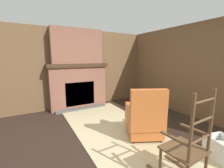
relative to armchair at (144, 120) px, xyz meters
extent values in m
plane|color=#2D2119|center=(-0.20, -0.57, -0.36)|extent=(14.00, 14.00, 0.00)
cube|color=brown|center=(-2.61, -0.57, 0.85)|extent=(0.06, 5.37, 2.42)
cube|color=brown|center=(-0.20, 1.84, 0.85)|extent=(5.37, 0.06, 2.42)
cube|color=brown|center=(-2.41, -0.57, 0.28)|extent=(0.34, 1.71, 1.28)
cube|color=black|center=(-2.28, -0.57, 0.12)|extent=(0.08, 0.89, 0.72)
cube|color=#565451|center=(-2.16, -0.57, -0.33)|extent=(0.16, 1.53, 0.06)
cube|color=#3D2819|center=(-2.41, -0.57, 0.97)|extent=(0.44, 1.81, 0.11)
cube|color=brown|center=(-2.41, -0.57, 1.53)|extent=(0.30, 1.50, 1.02)
cube|color=#C6B789|center=(-0.51, -0.34, -0.36)|extent=(3.63, 1.64, 0.01)
cube|color=#C6662D|center=(-0.05, 0.02, -0.18)|extent=(0.85, 0.84, 0.24)
cube|color=#C6662D|center=(-0.05, 0.02, -0.03)|extent=(0.90, 0.88, 0.18)
cube|color=#C6662D|center=(0.21, -0.10, 0.36)|extent=(0.39, 0.64, 0.60)
cube|color=#C6662D|center=(-0.19, -0.22, 0.16)|extent=(0.59, 0.35, 0.20)
cube|color=#C6662D|center=(0.06, 0.28, 0.16)|extent=(0.59, 0.35, 0.20)
cylinder|color=#332319|center=(-0.40, -0.09, -0.33)|extent=(0.07, 0.07, 0.06)
cylinder|color=#332319|center=(-0.18, 0.38, -0.33)|extent=(0.07, 0.07, 0.06)
cylinder|color=#332319|center=(0.09, -0.33, -0.33)|extent=(0.07, 0.07, 0.06)
cylinder|color=#332319|center=(0.31, 0.14, -0.33)|extent=(0.07, 0.07, 0.06)
cylinder|color=brown|center=(0.89, -0.51, -0.13)|extent=(0.04, 0.04, 0.38)
cylinder|color=brown|center=(0.87, -0.11, -0.13)|extent=(0.04, 0.04, 0.38)
cylinder|color=brown|center=(1.23, -0.09, -0.13)|extent=(0.04, 0.04, 0.38)
cube|color=brown|center=(1.06, -0.30, 0.07)|extent=(0.44, 0.49, 0.02)
cylinder|color=brown|center=(1.25, -0.49, 0.45)|extent=(0.04, 0.04, 0.79)
cylinder|color=brown|center=(1.23, -0.09, 0.45)|extent=(0.04, 0.04, 0.79)
cylinder|color=brown|center=(1.24, -0.29, 0.30)|extent=(0.04, 0.39, 0.03)
cylinder|color=brown|center=(1.24, -0.29, 0.52)|extent=(0.04, 0.39, 0.03)
cylinder|color=brown|center=(1.24, -0.29, 0.74)|extent=(0.04, 0.39, 0.03)
cube|color=brown|center=(1.07, -0.50, 0.28)|extent=(0.38, 0.06, 0.02)
cube|color=brown|center=(1.05, -0.10, 0.28)|extent=(0.38, 0.06, 0.02)
cylinder|color=brown|center=(-1.18, 0.77, -0.29)|extent=(0.21, 0.39, 0.15)
cylinder|color=brown|center=(-1.02, 0.75, -0.29)|extent=(0.21, 0.39, 0.15)
cylinder|color=brown|center=(-0.87, 0.72, -0.29)|extent=(0.21, 0.39, 0.15)
cylinder|color=brown|center=(-1.02, 0.75, -0.15)|extent=(0.21, 0.39, 0.15)
cube|color=white|center=(1.12, 0.60, -0.36)|extent=(0.53, 0.46, 0.01)
cube|color=white|center=(0.91, 0.66, -0.19)|extent=(0.10, 0.35, 0.34)
cube|color=white|center=(1.08, 0.43, -0.19)|extent=(0.44, 0.12, 0.34)
ellipsoid|color=white|center=(1.12, 0.60, -0.18)|extent=(0.42, 0.37, 0.20)
ellipsoid|color=silver|center=(-2.44, -0.96, 1.07)|extent=(0.11, 0.11, 0.08)
cylinder|color=white|center=(-2.44, -0.96, 1.19)|extent=(0.06, 0.06, 0.16)
cube|color=brown|center=(-2.44, -0.02, 1.08)|extent=(0.16, 0.20, 0.12)
cube|color=silver|center=(-2.36, -0.02, 1.09)|extent=(0.01, 0.04, 0.02)
cylinder|color=#336093|center=(-2.46, -0.62, 1.14)|extent=(0.06, 0.24, 0.24)
camera|label=1|loc=(2.09, -1.90, 1.19)|focal=24.00mm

